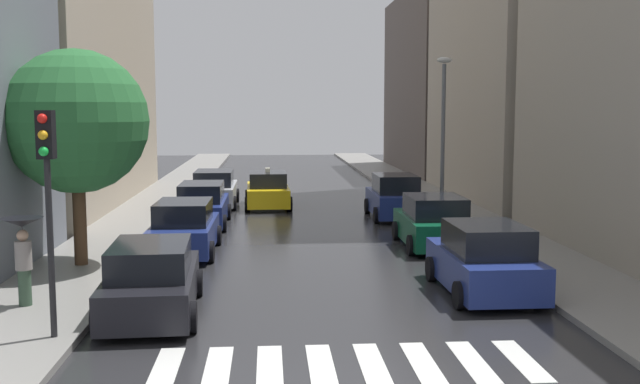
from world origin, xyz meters
TOP-DOWN VIEW (x-y plane):
  - ground_plane at (0.00, 24.00)m, footprint 28.00×72.00m
  - sidewalk_left at (-6.50, 24.00)m, footprint 3.00×72.00m
  - sidewalk_right at (6.50, 24.00)m, footprint 3.00×72.00m
  - crosswalk_stripes at (0.00, 1.66)m, footprint 6.75×2.20m
  - building_right_far at (11.00, 40.50)m, footprint 6.00×15.76m
  - parked_car_left_nearest at (-3.90, 5.10)m, footprint 2.22×4.57m
  - parked_car_left_second at (-3.95, 11.85)m, footprint 2.06×4.28m
  - parked_car_left_third at (-3.88, 17.29)m, footprint 2.00×4.62m
  - parked_car_left_fourth at (-3.82, 22.94)m, footprint 2.10×4.63m
  - parked_car_right_nearest at (3.85, 6.38)m, footprint 2.16×4.16m
  - parked_car_right_second at (3.97, 12.39)m, footprint 2.18×4.14m
  - parked_car_right_third at (3.80, 18.79)m, footprint 2.08×4.17m
  - taxi_midroad at (-1.38, 22.46)m, footprint 2.15×4.36m
  - pedestrian_foreground at (-6.73, 5.52)m, footprint 0.91×0.91m
  - street_tree_left at (-6.58, 9.81)m, footprint 3.95×3.95m
  - traffic_light_left_corner at (-5.45, 3.16)m, footprint 0.30×0.42m
  - lamp_post_right at (5.55, 17.93)m, footprint 0.60×0.28m

SIDE VIEW (x-z plane):
  - ground_plane at x=0.00m, z-range -0.04..0.00m
  - crosswalk_stripes at x=0.00m, z-range 0.00..0.01m
  - sidewalk_left at x=-6.50m, z-range 0.00..0.15m
  - sidewalk_right at x=6.50m, z-range 0.00..0.15m
  - parked_car_left_nearest at x=-3.90m, z-range -0.05..1.56m
  - taxi_midroad at x=-1.38m, z-range -0.14..1.67m
  - parked_car_left_second at x=-3.95m, z-range -0.05..1.61m
  - parked_car_left_fourth at x=-3.82m, z-range -0.05..1.61m
  - parked_car_left_third at x=-3.88m, z-range -0.05..1.61m
  - parked_car_right_second at x=3.97m, z-range -0.06..1.64m
  - parked_car_right_nearest at x=3.85m, z-range -0.06..1.67m
  - parked_car_right_third at x=3.80m, z-range -0.07..1.74m
  - pedestrian_foreground at x=-6.73m, z-range 0.55..2.51m
  - traffic_light_left_corner at x=-5.45m, z-range 1.14..5.44m
  - lamp_post_right at x=5.55m, z-range 0.67..7.00m
  - street_tree_left at x=-6.58m, z-range 1.14..7.09m
  - building_right_far at x=11.00m, z-range 0.00..12.38m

